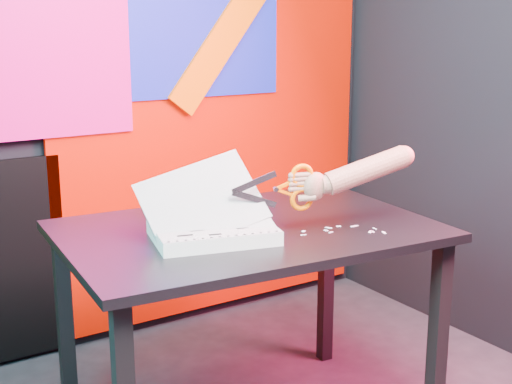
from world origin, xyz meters
TOP-DOWN VIEW (x-y plane):
  - room at (0.00, 0.00)m, footprint 3.01×3.01m
  - backdrop at (0.06, 1.46)m, footprint 2.88×0.05m
  - work_table at (0.22, 0.51)m, footprint 1.27×0.91m
  - printout_stack at (0.06, 0.45)m, footprint 0.42×0.35m
  - scissors at (0.32, 0.37)m, footprint 0.26×0.09m
  - hand_forearm at (0.52, 0.31)m, footprint 0.41×0.16m
  - paper_clippings at (0.47, 0.30)m, footprint 0.25×0.17m

SIDE VIEW (x-z plane):
  - work_table at x=0.22m, z-range 0.29..1.04m
  - paper_clippings at x=0.47m, z-range 0.75..0.75m
  - printout_stack at x=0.06m, z-range 0.64..0.92m
  - scissors at x=0.32m, z-range 0.82..0.97m
  - hand_forearm at x=0.52m, z-range 0.85..1.02m
  - backdrop at x=0.06m, z-range -0.08..2.00m
  - room at x=0.00m, z-range 0.00..2.71m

